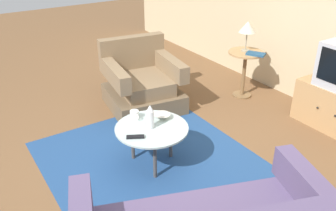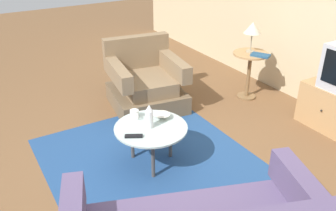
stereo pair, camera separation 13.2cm
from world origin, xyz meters
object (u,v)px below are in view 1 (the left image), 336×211
Objects in this scene: tv_remote_dark at (135,137)px; book at (256,54)px; bowl at (162,116)px; mug at (135,115)px; side_table at (245,65)px; table_lamp at (248,28)px; vase at (150,117)px; coffee_table at (152,131)px; armchair at (142,84)px.

tv_remote_dark is 0.62× the size of book.
book reaches higher than bowl.
book is (-0.27, 1.94, 0.20)m from mug.
book is (-0.42, 1.71, 0.21)m from bowl.
side_table is 0.26m from book.
table_lamp is 2.38× the size of bowl.
side_table is 2.66× the size of vase.
mug is 0.37m from tv_remote_dark.
table_lamp is 1.64× the size of vase.
vase is at bearing 9.34° from mug.
coffee_table is 5.39× the size of mug.
side_table reaches higher than mug.
vase is 1.45× the size of tv_remote_dark.
bowl is at bearing 79.20° from armchair.
coffee_table is 4.27× the size of tv_remote_dark.
armchair is 1.56m from table_lamp.
side_table is at bearing 109.02° from bowl.
bowl is 0.44m from tv_remote_dark.
bowl is at bearing -104.60° from book.
mug reaches higher than coffee_table.
vase is at bearing -103.41° from book.
armchair reaches higher than vase.
side_table is 3.84× the size of bowl.
vase is (0.67, -1.89, 0.08)m from side_table.
side_table is (-0.68, 1.88, 0.08)m from coffee_table.
tv_remote_dark reaches higher than coffee_table.
coffee_table is 2.00m from side_table.
armchair is at bearing 147.30° from mug.
side_table is 0.50m from table_lamp.
armchair is 1.42× the size of coffee_table.
tv_remote_dark is at bearing -68.44° from vase.
coffee_table is at bearing -70.10° from side_table.
mug is at bearing -110.63° from book.
vase reaches higher than tv_remote_dark.
tv_remote_dark is (0.79, -2.11, -0.53)m from table_lamp.
armchair is at bearing -145.81° from book.
table_lamp is 2.07m from vase.
vase is at bearing -111.94° from coffee_table.
coffee_table is at bearing 73.24° from armchair.
bowl is at bearing -128.12° from tv_remote_dark.
armchair reaches higher than side_table.
table_lamp is 0.36m from book.
tv_remote_dark is at bearing -102.74° from book.
side_table reaches higher than tv_remote_dark.
vase is 1.97m from book.
armchair is at bearing 155.02° from coffee_table.
side_table is 1.62× the size of table_lamp.
mug is 1.97m from book.
vase is 0.23m from bowl.
tv_remote_dark is (1.28, -0.78, 0.14)m from armchair.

